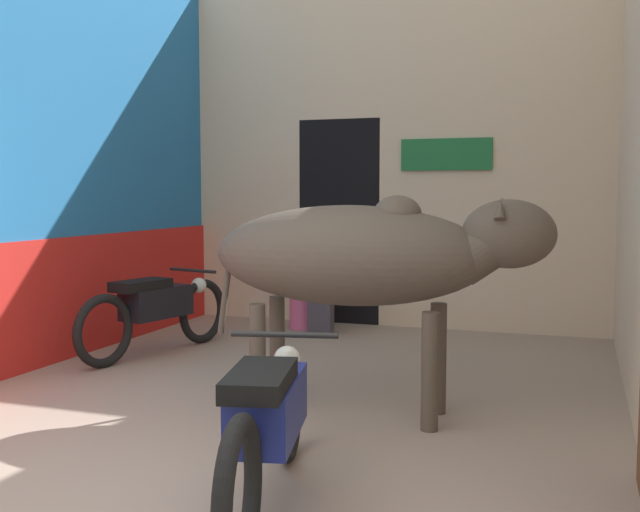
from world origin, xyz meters
TOP-DOWN VIEW (x-y plane):
  - wall_left_shopfront at (-2.43, 2.71)m, footprint 0.25×5.45m
  - wall_back_with_doorway at (-0.19, 5.68)m, footprint 4.69×0.93m
  - cow at (0.67, 2.10)m, footprint 2.28×0.79m
  - motorcycle_near at (0.63, 0.53)m, footprint 0.64×1.88m
  - motorcycle_far at (-1.67, 3.30)m, footprint 0.66×1.86m
  - shopkeeper_seated at (-0.56, 4.82)m, footprint 0.36×0.33m
  - plastic_stool at (-0.87, 4.97)m, footprint 0.38×0.38m

SIDE VIEW (x-z plane):
  - plastic_stool at x=-0.87m, z-range 0.02..0.45m
  - motorcycle_far at x=-1.67m, z-range 0.05..0.80m
  - motorcycle_near at x=0.63m, z-range 0.05..0.80m
  - shopkeeper_seated at x=-0.56m, z-range 0.03..1.17m
  - cow at x=0.67m, z-range 0.34..1.81m
  - wall_back_with_doorway at x=-0.19m, z-range -0.26..3.66m
  - wall_left_shopfront at x=-2.43m, z-range -0.06..3.85m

